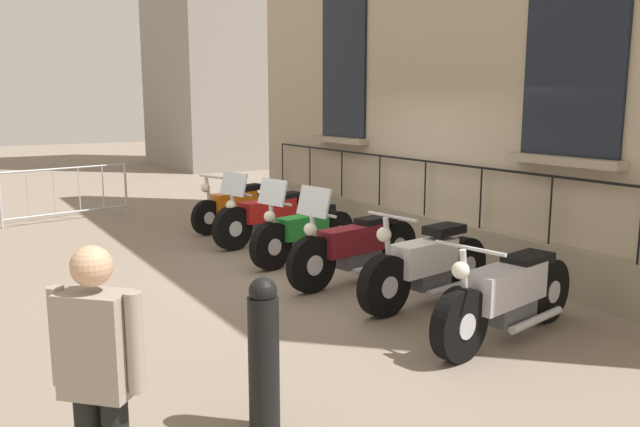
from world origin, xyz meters
TOP-DOWN VIEW (x-y plane):
  - ground_plane at (0.00, 0.00)m, footprint 60.00×60.00m
  - motorcycle_orange at (-0.16, -3.22)m, footprint 1.89×0.76m
  - motorcycle_red at (-0.19, -1.95)m, footprint 2.21×0.85m
  - motorcycle_green at (-0.05, -0.54)m, footprint 1.94×0.75m
  - motorcycle_maroon at (-0.10, 0.70)m, footprint 2.22×0.69m
  - motorcycle_white at (-0.28, 1.87)m, footprint 2.07×0.69m
  - motorcycle_silver at (-0.21, 3.14)m, footprint 2.22×0.78m
  - crowd_barrier at (2.28, -5.82)m, footprint 2.45×0.57m
  - bollard at (2.59, 3.50)m, footprint 0.22×0.22m
  - pedestrian_standing at (3.79, 4.00)m, footprint 0.41×0.41m
  - distant_building at (-4.34, -14.87)m, footprint 3.45×5.32m

SIDE VIEW (x-z plane):
  - ground_plane at x=0.00m, z-range 0.00..0.00m
  - motorcycle_orange at x=-0.16m, z-range -0.10..0.93m
  - motorcycle_green at x=-0.05m, z-range -0.21..1.05m
  - motorcycle_white at x=-0.28m, z-range -0.12..0.99m
  - motorcycle_silver at x=-0.21m, z-range -0.08..0.96m
  - motorcycle_red at x=-0.19m, z-range -0.17..1.05m
  - motorcycle_maroon at x=-0.10m, z-range -0.19..1.11m
  - bollard at x=2.59m, z-range 0.00..1.13m
  - crowd_barrier at x=2.28m, z-range 0.04..1.09m
  - pedestrian_standing at x=3.79m, z-range 0.09..1.68m
  - distant_building at x=-4.34m, z-range 0.00..11.20m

